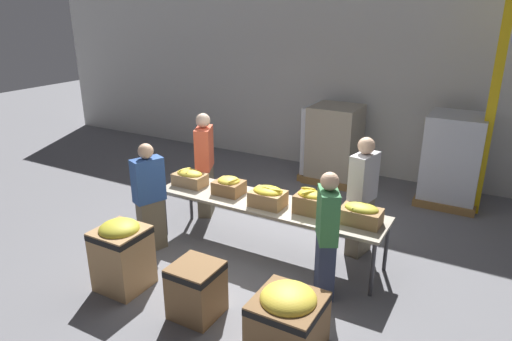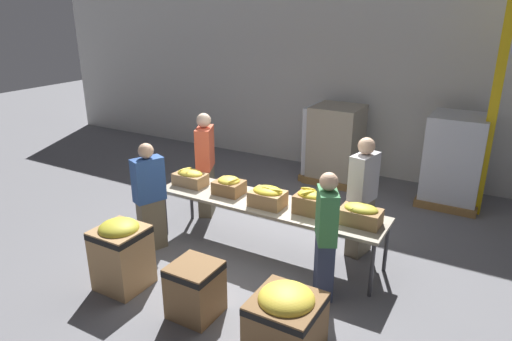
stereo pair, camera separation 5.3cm
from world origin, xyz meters
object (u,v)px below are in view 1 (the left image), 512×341
at_px(volunteer_3, 150,198).
at_px(banana_box_3, 311,202).
at_px(volunteer_1, 326,236).
at_px(donation_bin_0, 122,253).
at_px(banana_box_0, 190,177).
at_px(banana_box_4, 361,214).
at_px(donation_bin_1, 196,288).
at_px(pallet_stack_2, 329,144).
at_px(banana_box_1, 229,185).
at_px(volunteer_0, 362,198).
at_px(donation_bin_2, 288,317).
at_px(banana_box_2, 268,196).
at_px(support_pillar, 495,93).
at_px(volunteer_2, 205,166).
at_px(pallet_stack_1, 335,144).
at_px(sorting_table, 268,205).
at_px(pallet_stack_0, 453,160).

bearing_deg(volunteer_3, banana_box_3, -49.47).
relative_size(volunteer_1, volunteer_3, 1.00).
xyz_separation_m(banana_box_3, donation_bin_0, (-1.75, -1.60, -0.43)).
distance_m(banana_box_0, banana_box_4, 2.58).
distance_m(donation_bin_1, pallet_stack_2, 4.79).
xyz_separation_m(banana_box_0, banana_box_1, (0.68, 0.01, 0.00)).
relative_size(banana_box_0, volunteer_0, 0.29).
distance_m(banana_box_1, volunteer_3, 1.10).
bearing_deg(donation_bin_2, banana_box_2, 124.24).
bearing_deg(banana_box_2, volunteer_3, -157.39).
bearing_deg(support_pillar, volunteer_2, -149.71).
relative_size(banana_box_2, banana_box_3, 1.16).
relative_size(volunteer_3, support_pillar, 0.39).
bearing_deg(banana_box_2, pallet_stack_1, 94.23).
relative_size(sorting_table, volunteer_1, 2.08).
bearing_deg(pallet_stack_0, volunteer_0, -108.58).
relative_size(pallet_stack_0, pallet_stack_2, 1.08).
bearing_deg(banana_box_3, sorting_table, 179.45).
bearing_deg(banana_box_1, volunteer_1, -18.57).
height_order(donation_bin_2, pallet_stack_0, pallet_stack_0).
height_order(banana_box_1, volunteer_3, volunteer_3).
xyz_separation_m(donation_bin_1, pallet_stack_1, (-0.16, 4.73, 0.39)).
relative_size(banana_box_0, pallet_stack_1, 0.32).
distance_m(banana_box_0, volunteer_1, 2.42).
relative_size(banana_box_4, donation_bin_1, 0.79).
bearing_deg(sorting_table, donation_bin_1, -91.12).
bearing_deg(support_pillar, banana_box_4, -111.42).
relative_size(volunteer_3, pallet_stack_2, 1.07).
relative_size(sorting_table, volunteer_3, 2.08).
bearing_deg(pallet_stack_0, donation_bin_0, -123.26).
height_order(volunteer_1, donation_bin_1, volunteer_1).
xyz_separation_m(banana_box_1, donation_bin_1, (0.59, -1.61, -0.54)).
xyz_separation_m(sorting_table, banana_box_1, (-0.62, 0.01, 0.17)).
xyz_separation_m(banana_box_4, volunteer_3, (-2.73, -0.71, -0.11)).
xyz_separation_m(volunteer_0, volunteer_3, (-2.57, -1.31, -0.06)).
distance_m(banana_box_2, pallet_stack_0, 3.69).
height_order(sorting_table, donation_bin_2, sorting_table).
distance_m(volunteer_1, donation_bin_0, 2.44).
bearing_deg(banana_box_4, sorting_table, 179.91).
bearing_deg(volunteer_2, volunteer_3, -24.33).
xyz_separation_m(volunteer_1, donation_bin_2, (0.02, -1.05, -0.40)).
relative_size(banana_box_1, donation_bin_0, 0.45).
bearing_deg(support_pillar, banana_box_1, -136.69).
relative_size(banana_box_0, banana_box_2, 1.06).
bearing_deg(banana_box_0, pallet_stack_0, 43.47).
distance_m(sorting_table, pallet_stack_2, 3.18).
distance_m(banana_box_3, pallet_stack_2, 3.31).
xyz_separation_m(banana_box_0, volunteer_0, (2.41, 0.61, -0.04)).
xyz_separation_m(volunteer_1, pallet_stack_2, (-1.37, 3.72, -0.06)).
xyz_separation_m(volunteer_2, pallet_stack_0, (3.41, 2.47, -0.07)).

